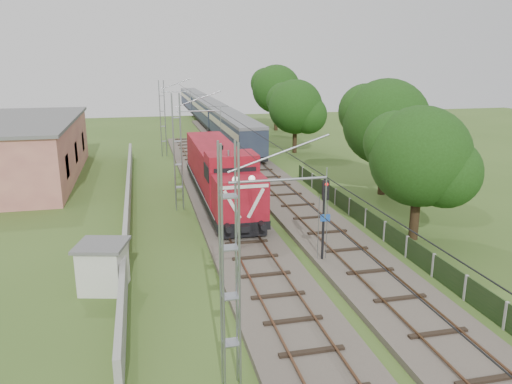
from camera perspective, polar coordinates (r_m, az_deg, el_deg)
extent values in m
plane|color=#3E5A22|center=(24.65, 0.74, -9.53)|extent=(140.00, 140.00, 0.00)
cube|color=#6B6054|center=(30.95, -2.37, -3.99)|extent=(4.20, 70.00, 0.30)
cube|color=black|center=(30.89, -2.37, -3.64)|extent=(2.40, 70.00, 0.10)
cube|color=brown|center=(30.73, -3.93, -3.62)|extent=(0.08, 70.00, 0.05)
cube|color=brown|center=(31.02, -0.83, -3.40)|extent=(0.08, 70.00, 0.05)
cube|color=#6B6054|center=(44.20, 0.84, 1.88)|extent=(4.20, 80.00, 0.30)
cube|color=black|center=(44.15, 0.84, 2.14)|extent=(2.40, 80.00, 0.10)
cube|color=brown|center=(43.94, -0.24, 2.17)|extent=(0.08, 80.00, 0.05)
cube|color=brown|center=(44.34, 1.90, 2.29)|extent=(0.08, 80.00, 0.05)
cylinder|color=gray|center=(14.70, 2.61, 1.38)|extent=(3.00, 0.08, 0.08)
cylinder|color=gray|center=(34.14, -6.59, 9.18)|extent=(3.00, 0.08, 0.08)
cylinder|color=gray|center=(54.00, -9.14, 11.26)|extent=(3.00, 0.08, 0.08)
cylinder|color=black|center=(34.50, -4.04, 7.13)|extent=(0.03, 70.00, 0.03)
cylinder|color=black|center=(34.35, -4.08, 9.28)|extent=(0.03, 70.00, 0.03)
cube|color=#9E9E99|center=(35.08, -14.43, -1.12)|extent=(0.25, 40.00, 1.50)
cube|color=tan|center=(47.39, -24.70, 4.30)|extent=(8.00, 20.00, 5.00)
cube|color=#606060|center=(47.03, -25.04, 7.41)|extent=(8.40, 20.40, 0.25)
cube|color=black|center=(40.95, -20.81, 2.76)|extent=(0.10, 1.60, 1.80)
cube|color=black|center=(46.80, -19.91, 4.29)|extent=(0.10, 1.60, 1.80)
cube|color=black|center=(52.68, -19.21, 5.47)|extent=(0.10, 1.60, 1.80)
cube|color=black|center=(29.76, 14.49, -4.36)|extent=(0.05, 32.00, 1.15)
cube|color=#9E9E99|center=(43.04, 5.36, 2.07)|extent=(0.12, 0.12, 1.20)
cube|color=black|center=(36.46, -4.18, 0.37)|extent=(3.09, 17.54, 0.52)
cube|color=black|center=(31.17, -2.53, -2.77)|extent=(2.27, 3.71, 0.52)
cube|color=black|center=(41.98, -5.40, 1.89)|extent=(2.27, 3.71, 0.52)
cube|color=black|center=(28.43, -1.40, -4.78)|extent=(2.68, 0.26, 0.36)
cube|color=#A61224|center=(28.97, -1.90, -0.54)|extent=(2.99, 2.58, 2.37)
sphere|color=white|center=(27.37, -2.37, 1.42)|extent=(0.37, 0.37, 0.37)
sphere|color=white|center=(27.55, -0.48, 1.52)|extent=(0.37, 0.37, 0.37)
cube|color=silver|center=(27.63, -2.73, -1.45)|extent=(1.04, 0.06, 1.73)
cube|color=silver|center=(27.89, -0.02, -1.27)|extent=(1.04, 0.06, 1.73)
cube|color=silver|center=(27.49, -1.39, 0.60)|extent=(2.79, 0.06, 0.19)
cube|color=#A61224|center=(31.25, -2.82, 1.50)|extent=(3.09, 2.48, 3.30)
cube|color=black|center=(29.93, -2.39, 1.90)|extent=(2.58, 0.06, 0.93)
cube|color=#A61224|center=(38.53, -4.82, 3.60)|extent=(2.89, 12.48, 2.68)
cylinder|color=black|center=(35.19, -4.12, 5.00)|extent=(0.45, 0.45, 0.41)
cylinder|color=gray|center=(30.03, -3.16, 4.45)|extent=(0.12, 0.12, 0.36)
cylinder|color=gray|center=(30.14, -2.00, 4.51)|extent=(0.12, 0.12, 0.36)
cube|color=black|center=(57.35, -2.51, 5.69)|extent=(2.72, 20.67, 0.47)
cube|color=#2A3747|center=(57.12, -2.53, 7.17)|extent=(2.82, 20.67, 2.54)
cube|color=#BAB590|center=(57.06, -2.54, 7.64)|extent=(2.86, 19.84, 0.70)
cube|color=slate|center=(56.94, -2.55, 8.58)|extent=(2.87, 20.67, 0.33)
cube|color=black|center=(78.48, -5.47, 8.19)|extent=(2.72, 20.67, 0.47)
cube|color=#2A3747|center=(78.32, -5.50, 9.28)|extent=(2.82, 20.67, 2.54)
cube|color=#BAB590|center=(78.27, -5.51, 9.63)|extent=(2.86, 19.84, 0.70)
cube|color=slate|center=(78.19, -5.53, 10.31)|extent=(2.87, 20.67, 0.33)
cube|color=black|center=(99.82, -7.19, 9.62)|extent=(2.72, 20.67, 0.47)
cube|color=#2A3747|center=(99.69, -7.22, 10.48)|extent=(2.82, 20.67, 2.54)
cube|color=#BAB590|center=(99.65, -7.23, 10.75)|extent=(2.86, 19.84, 0.70)
cube|color=slate|center=(99.58, -7.24, 11.29)|extent=(2.87, 20.67, 0.33)
cylinder|color=black|center=(25.34, 7.71, -3.46)|extent=(0.13, 0.13, 4.53)
cube|color=black|center=(24.72, 7.96, 0.23)|extent=(0.34, 0.23, 1.00)
sphere|color=red|center=(24.55, 8.08, 0.88)|extent=(0.16, 0.16, 0.16)
sphere|color=black|center=(24.63, 8.05, 0.17)|extent=(0.16, 0.16, 0.16)
sphere|color=black|center=(24.71, 8.02, -0.55)|extent=(0.16, 0.16, 0.16)
cube|color=#1A489F|center=(25.17, 7.91, -2.94)|extent=(0.50, 0.10, 0.36)
cube|color=silver|center=(23.94, -17.06, -8.32)|extent=(2.28, 2.28, 2.07)
cube|color=#606060|center=(23.52, -17.27, -5.80)|extent=(2.62, 2.62, 0.14)
cylinder|color=#3C2C18|center=(30.26, 17.73, -2.01)|extent=(0.54, 0.54, 3.49)
sphere|color=#19390F|center=(29.52, 18.22, 3.88)|extent=(5.70, 5.70, 5.70)
sphere|color=#19390F|center=(29.58, 20.84, 2.10)|extent=(3.99, 3.99, 3.99)
sphere|color=#19390F|center=(29.77, 15.69, 5.41)|extent=(3.71, 3.71, 3.71)
cylinder|color=#3C2C18|center=(39.52, 14.29, 2.54)|extent=(0.57, 0.57, 3.96)
sphere|color=#19390F|center=(38.93, 14.63, 7.72)|extent=(6.49, 6.49, 6.49)
sphere|color=#19390F|center=(38.82, 16.91, 6.20)|extent=(4.54, 4.54, 4.54)
sphere|color=#19390F|center=(39.35, 12.45, 8.99)|extent=(4.22, 4.22, 4.22)
cylinder|color=#3C2C18|center=(55.67, 4.45, 6.33)|extent=(0.48, 0.48, 3.60)
sphere|color=#19390F|center=(55.26, 4.52, 9.69)|extent=(5.90, 5.90, 5.90)
sphere|color=#19390F|center=(54.88, 5.98, 8.76)|extent=(4.13, 4.13, 4.13)
sphere|color=#19390F|center=(55.89, 3.19, 10.45)|extent=(3.83, 3.83, 3.83)
cylinder|color=#3C2C18|center=(72.86, 2.30, 8.68)|extent=(0.53, 0.53, 4.18)
sphere|color=#19390F|center=(72.53, 2.33, 11.67)|extent=(6.85, 6.85, 6.85)
sphere|color=#19390F|center=(71.99, 3.61, 10.87)|extent=(4.79, 4.79, 4.79)
sphere|color=#19390F|center=(73.34, 1.16, 12.31)|extent=(4.45, 4.45, 4.45)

